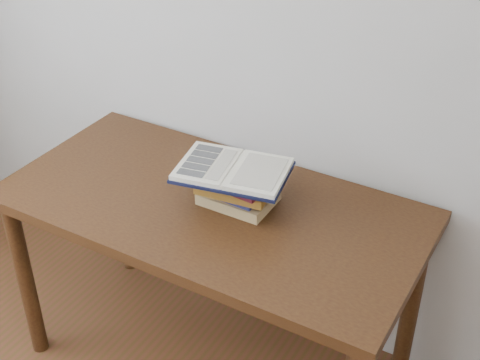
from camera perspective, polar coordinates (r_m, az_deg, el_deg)
The scene contains 3 objects.
desk at distance 2.23m, azimuth -2.44°, elevation -4.03°, with size 1.38×0.69×0.74m.
book_stack at distance 2.13m, azimuth -0.20°, elevation -0.64°, with size 0.25×0.20×0.13m.
open_book at distance 2.07m, azimuth -0.60°, elevation 0.86°, with size 0.38×0.30×0.03m.
Camera 1 is at (0.90, -0.11, 1.98)m, focal length 50.00 mm.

